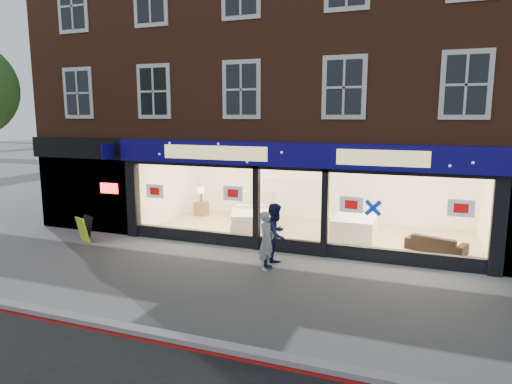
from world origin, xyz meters
The scene contains 12 objects.
ground centered at (0.00, 0.00, 0.00)m, with size 120.00×120.00×0.00m, color gray.
kerb_line centered at (0.00, -3.10, 0.01)m, with size 60.00×0.10×0.01m, color #8C0A07.
kerb_stone centered at (0.00, -2.90, 0.06)m, with size 60.00×0.25×0.12m, color gray.
showroom_floor centered at (0.00, 5.25, 0.05)m, with size 11.00×4.50×0.10m, color tan.
building centered at (-0.02, 6.93, 6.67)m, with size 19.00×8.26×10.30m.
display_bed centered at (-2.05, 5.38, 0.42)m, with size 2.29×2.49×1.14m.
bedside_table centered at (-4.66, 6.34, 0.38)m, with size 0.45×0.45×0.55m, color brown.
mattress_stack centered at (1.60, 5.16, 0.43)m, with size 1.34×1.70×0.67m.
sofa centered at (4.10, 4.37, 0.34)m, with size 1.67×0.65×0.49m, color black.
a_board centered at (-6.55, 1.82, 0.42)m, with size 0.55×0.35×0.84m, color yellow.
pedestrian_grey centered at (-0.14, 1.42, 0.78)m, with size 0.57×0.37×1.56m, color #9C9EA4.
pedestrian_blue centered at (-0.04, 1.84, 0.86)m, with size 0.84×0.65×1.72m, color #181E45.
Camera 1 is at (3.76, -9.61, 4.06)m, focal length 32.00 mm.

